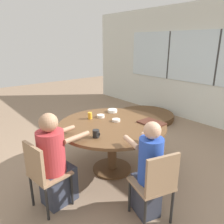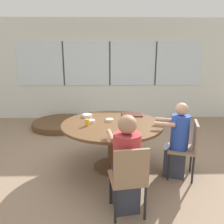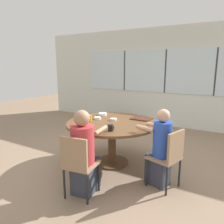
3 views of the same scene
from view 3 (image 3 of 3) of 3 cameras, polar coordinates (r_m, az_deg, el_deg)
The scene contains 14 objects.
ground_plane at distance 4.09m, azimuth 0.00°, elevation -13.11°, with size 16.00×16.00×0.00m, color #8C725B.
wall_back_with_windows at distance 6.50m, azimuth 13.82°, elevation 8.86°, with size 8.40×0.08×2.80m.
dining_table at distance 3.86m, azimuth 0.00°, elevation -4.45°, with size 1.59×1.59×0.77m.
chair_for_woman_green_shirt at distance 2.93m, azimuth -8.93°, elevation -12.68°, with size 0.45×0.45×0.88m.
chair_for_man_blue_shirt at distance 3.21m, azimuth 14.81°, elevation -10.63°, with size 0.49×0.49×0.88m.
person_woman_green_shirt at distance 3.05m, azimuth -7.30°, elevation -11.35°, with size 0.39×0.62×1.18m.
person_man_blue_shirt at distance 3.29m, azimuth 12.41°, elevation -9.83°, with size 0.53×0.38×1.15m.
food_tray_dark at distance 4.07m, azimuth 7.74°, elevation -1.72°, with size 0.36×0.28×0.02m.
coffee_mug at distance 3.31m, azimuth -0.34°, elevation -4.11°, with size 0.09×0.09×0.10m.
juice_glass at distance 3.91m, azimuth -5.80°, elevation -1.59°, with size 0.07×0.07×0.10m.
bowl_white_shallow at distance 3.93m, azimuth 0.35°, elevation -1.96°, with size 0.12×0.12×0.04m.
bowl_cereal at distance 4.03m, azimuth -3.79°, elevation -1.60°, with size 0.12×0.12×0.04m.
bowl_fruit at distance 4.33m, azimuth -2.44°, elevation -0.57°, with size 0.16×0.16×0.05m.
folded_table_stack at distance 6.45m, azimuth -0.08°, elevation -2.89°, with size 1.45×1.45×0.15m.
Camera 3 is at (1.88, -3.19, 1.74)m, focal length 35.00 mm.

